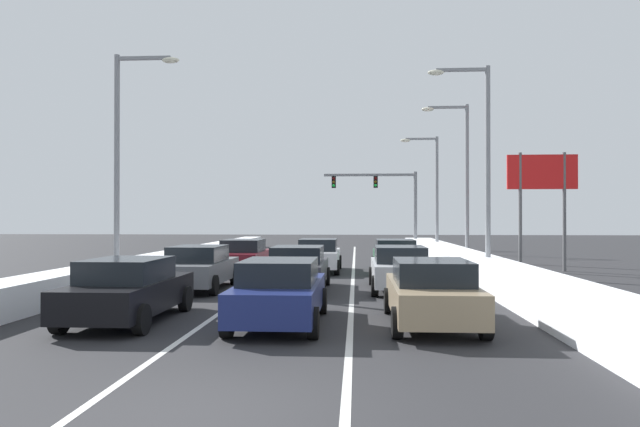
% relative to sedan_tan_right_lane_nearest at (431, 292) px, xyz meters
% --- Properties ---
extents(ground_plane, '(120.00, 120.00, 0.00)m').
position_rel_sedan_tan_right_lane_nearest_xyz_m(ground_plane, '(-3.56, 9.64, -0.76)').
color(ground_plane, '#28282B').
extents(lane_stripe_between_right_lane_and_center_lane, '(0.14, 43.36, 0.01)m').
position_rel_sedan_tan_right_lane_nearest_xyz_m(lane_stripe_between_right_lane_and_center_lane, '(-1.86, 13.58, -0.76)').
color(lane_stripe_between_right_lane_and_center_lane, silver).
rests_on(lane_stripe_between_right_lane_and_center_lane, ground).
extents(lane_stripe_between_center_lane_and_left_lane, '(0.14, 43.36, 0.01)m').
position_rel_sedan_tan_right_lane_nearest_xyz_m(lane_stripe_between_center_lane_and_left_lane, '(-5.26, 13.58, -0.76)').
color(lane_stripe_between_center_lane_and_left_lane, silver).
rests_on(lane_stripe_between_center_lane_and_left_lane, ground).
extents(snow_bank_right_shoulder, '(2.12, 43.36, 0.78)m').
position_rel_sedan_tan_right_lane_nearest_xyz_m(snow_bank_right_shoulder, '(3.44, 13.58, -0.37)').
color(snow_bank_right_shoulder, white).
rests_on(snow_bank_right_shoulder, ground).
extents(snow_bank_left_shoulder, '(1.39, 43.36, 0.85)m').
position_rel_sedan_tan_right_lane_nearest_xyz_m(snow_bank_left_shoulder, '(-10.56, 13.58, -0.34)').
color(snow_bank_left_shoulder, white).
rests_on(snow_bank_left_shoulder, ground).
extents(sedan_tan_right_lane_nearest, '(2.00, 4.50, 1.51)m').
position_rel_sedan_tan_right_lane_nearest_xyz_m(sedan_tan_right_lane_nearest, '(0.00, 0.00, 0.00)').
color(sedan_tan_right_lane_nearest, '#937F60').
rests_on(sedan_tan_right_lane_nearest, ground).
extents(sedan_silver_right_lane_second, '(2.00, 4.50, 1.51)m').
position_rel_sedan_tan_right_lane_nearest_xyz_m(sedan_silver_right_lane_second, '(-0.25, 6.28, 0.00)').
color(sedan_silver_right_lane_second, '#B7BABF').
rests_on(sedan_silver_right_lane_second, ground).
extents(sedan_green_right_lane_third, '(2.00, 4.50, 1.51)m').
position_rel_sedan_tan_right_lane_nearest_xyz_m(sedan_green_right_lane_third, '(-0.00, 12.30, 0.00)').
color(sedan_green_right_lane_third, '#1E5633').
rests_on(sedan_green_right_lane_third, ground).
extents(sedan_navy_center_lane_nearest, '(2.00, 4.50, 1.51)m').
position_rel_sedan_tan_right_lane_nearest_xyz_m(sedan_navy_center_lane_nearest, '(-3.49, -0.13, 0.00)').
color(sedan_navy_center_lane_nearest, navy).
rests_on(sedan_navy_center_lane_nearest, ground).
extents(sedan_charcoal_center_lane_second, '(2.00, 4.50, 1.51)m').
position_rel_sedan_tan_right_lane_nearest_xyz_m(sedan_charcoal_center_lane_second, '(-3.69, 6.04, 0.00)').
color(sedan_charcoal_center_lane_second, '#38383D').
rests_on(sedan_charcoal_center_lane_second, ground).
extents(sedan_white_center_lane_third, '(2.00, 4.50, 1.51)m').
position_rel_sedan_tan_right_lane_nearest_xyz_m(sedan_white_center_lane_third, '(-3.44, 12.82, 0.00)').
color(sedan_white_center_lane_third, silver).
rests_on(sedan_white_center_lane_third, ground).
extents(sedan_black_left_lane_nearest, '(2.00, 4.50, 1.51)m').
position_rel_sedan_tan_right_lane_nearest_xyz_m(sedan_black_left_lane_nearest, '(-7.13, 0.03, 0.00)').
color(sedan_black_left_lane_nearest, black).
rests_on(sedan_black_left_lane_nearest, ground).
extents(sedan_gray_left_lane_second, '(2.00, 4.50, 1.51)m').
position_rel_sedan_tan_right_lane_nearest_xyz_m(sedan_gray_left_lane_second, '(-7.13, 6.11, 0.00)').
color(sedan_gray_left_lane_second, slate).
rests_on(sedan_gray_left_lane_second, ground).
extents(sedan_maroon_left_lane_third, '(2.00, 4.50, 1.51)m').
position_rel_sedan_tan_right_lane_nearest_xyz_m(sedan_maroon_left_lane_third, '(-6.71, 11.88, 0.00)').
color(sedan_maroon_left_lane_third, maroon).
rests_on(sedan_maroon_left_lane_third, ground).
extents(traffic_light_gantry, '(7.54, 0.47, 6.20)m').
position_rel_sedan_tan_right_lane_nearest_xyz_m(traffic_light_gantry, '(0.71, 33.27, 3.73)').
color(traffic_light_gantry, slate).
rests_on(traffic_light_gantry, ground).
extents(street_lamp_right_near, '(2.66, 0.36, 8.99)m').
position_rel_sedan_tan_right_lane_nearest_xyz_m(street_lamp_right_near, '(3.57, 11.61, 4.56)').
color(street_lamp_right_near, gray).
rests_on(street_lamp_right_near, ground).
extents(street_lamp_right_mid, '(2.66, 0.36, 8.89)m').
position_rel_sedan_tan_right_lane_nearest_xyz_m(street_lamp_right_mid, '(4.19, 19.49, 4.50)').
color(street_lamp_right_mid, gray).
rests_on(street_lamp_right_mid, ground).
extents(street_lamp_right_far, '(2.66, 0.36, 8.19)m').
position_rel_sedan_tan_right_lane_nearest_xyz_m(street_lamp_right_far, '(3.58, 27.37, 4.14)').
color(street_lamp_right_far, gray).
rests_on(street_lamp_right_far, ground).
extents(street_lamp_left_mid, '(2.66, 0.36, 9.04)m').
position_rel_sedan_tan_right_lane_nearest_xyz_m(street_lamp_left_mid, '(-11.01, 9.13, 4.58)').
color(street_lamp_left_mid, gray).
rests_on(street_lamp_left_mid, ground).
extents(roadside_sign_right, '(3.20, 0.16, 5.50)m').
position_rel_sedan_tan_right_lane_nearest_xyz_m(roadside_sign_right, '(6.88, 13.79, 3.25)').
color(roadside_sign_right, '#59595B').
rests_on(roadside_sign_right, ground).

